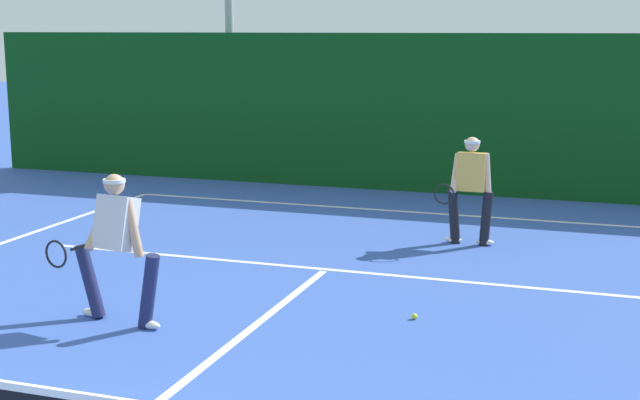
% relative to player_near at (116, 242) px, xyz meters
% --- Properties ---
extents(court_line_baseline_far, '(9.96, 0.10, 0.01)m').
position_rel_player_near_xyz_m(court_line_baseline_far, '(1.42, 6.78, -0.89)').
color(court_line_baseline_far, white).
rests_on(court_line_baseline_far, ground_plane).
extents(court_line_service, '(8.12, 0.10, 0.01)m').
position_rel_player_near_xyz_m(court_line_service, '(1.42, 2.77, -0.89)').
color(court_line_service, white).
rests_on(court_line_service, ground_plane).
extents(court_line_centre, '(0.10, 6.40, 0.01)m').
position_rel_player_near_xyz_m(court_line_centre, '(1.42, -0.53, -0.89)').
color(court_line_centre, white).
rests_on(court_line_centre, ground_plane).
extents(player_near, '(1.16, 0.84, 1.63)m').
position_rel_player_near_xyz_m(player_near, '(0.00, 0.00, 0.00)').
color(player_near, '#1E234C').
rests_on(player_near, ground_plane).
extents(player_far, '(0.79, 0.82, 1.58)m').
position_rel_player_near_xyz_m(player_far, '(2.96, 4.77, -0.02)').
color(player_far, black).
rests_on(player_far, ground_plane).
extents(tennis_ball, '(0.07, 0.07, 0.07)m').
position_rel_player_near_xyz_m(tennis_ball, '(2.98, 1.14, -0.86)').
color(tennis_ball, '#D1E033').
rests_on(tennis_ball, ground_plane).
extents(back_fence_windscreen, '(18.93, 0.12, 3.03)m').
position_rel_player_near_xyz_m(back_fence_windscreen, '(1.42, 8.75, 0.62)').
color(back_fence_windscreen, '#0D4415').
rests_on(back_fence_windscreen, ground_plane).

